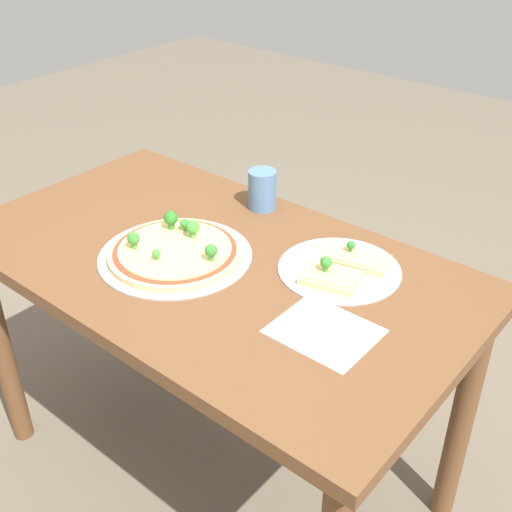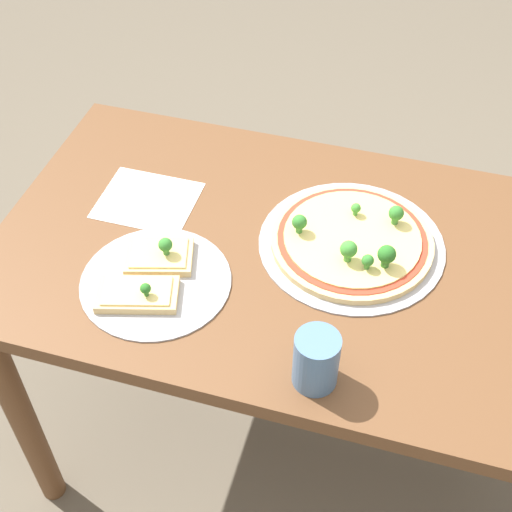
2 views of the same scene
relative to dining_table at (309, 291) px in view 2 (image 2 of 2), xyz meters
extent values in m
plane|color=brown|center=(0.00, 0.00, -0.65)|extent=(8.00, 8.00, 0.00)
cube|color=brown|center=(0.00, 0.00, 0.09)|extent=(1.28, 0.72, 0.04)
cylinder|color=brown|center=(-0.58, -0.30, -0.29)|extent=(0.06, 0.06, 0.73)
cylinder|color=brown|center=(-0.58, 0.30, -0.29)|extent=(0.06, 0.06, 0.73)
cylinder|color=#A3A3A8|center=(0.07, 0.05, 0.11)|extent=(0.37, 0.37, 0.00)
cylinder|color=#DBB775|center=(0.07, 0.05, 0.12)|extent=(0.33, 0.33, 0.01)
cylinder|color=#B73823|center=(0.07, 0.05, 0.13)|extent=(0.30, 0.30, 0.00)
cylinder|color=#EACC75|center=(0.07, 0.05, 0.13)|extent=(0.27, 0.27, 0.00)
sphere|color=#337A2D|center=(-0.04, 0.04, 0.16)|extent=(0.03, 0.03, 0.03)
cylinder|color=#3F8136|center=(-0.04, 0.04, 0.14)|extent=(0.01, 0.01, 0.01)
sphere|color=#3D8933|center=(0.06, 0.12, 0.15)|extent=(0.02, 0.02, 0.02)
cylinder|color=#488E3A|center=(0.06, 0.12, 0.14)|extent=(0.01, 0.01, 0.01)
sphere|color=#337A2D|center=(0.14, 0.11, 0.16)|extent=(0.03, 0.03, 0.03)
cylinder|color=#3F8136|center=(0.14, 0.11, 0.14)|extent=(0.01, 0.01, 0.01)
sphere|color=#286B23|center=(0.14, -0.01, 0.16)|extent=(0.04, 0.04, 0.04)
cylinder|color=#37742D|center=(0.14, -0.01, 0.14)|extent=(0.02, 0.02, 0.02)
sphere|color=#337A2D|center=(0.11, -0.03, 0.15)|extent=(0.02, 0.02, 0.02)
cylinder|color=#3F8136|center=(0.11, -0.03, 0.14)|extent=(0.01, 0.01, 0.01)
sphere|color=#3D8933|center=(0.07, -0.01, 0.16)|extent=(0.03, 0.03, 0.03)
cylinder|color=#488E3A|center=(0.07, -0.01, 0.14)|extent=(0.02, 0.02, 0.02)
cylinder|color=#A3A3A8|center=(-0.27, -0.15, 0.11)|extent=(0.29, 0.29, 0.00)
cube|color=#DBB775|center=(-0.29, -0.20, 0.12)|extent=(0.17, 0.12, 0.02)
cube|color=#EACC75|center=(-0.29, -0.20, 0.13)|extent=(0.14, 0.10, 0.00)
sphere|color=#286B23|center=(-0.27, -0.21, 0.15)|extent=(0.02, 0.02, 0.02)
cylinder|color=#37742D|center=(-0.27, -0.21, 0.14)|extent=(0.01, 0.01, 0.01)
cube|color=#DBB775|center=(-0.29, -0.10, 0.12)|extent=(0.15, 0.13, 0.02)
cube|color=#EACC75|center=(-0.29, -0.10, 0.13)|extent=(0.13, 0.11, 0.00)
sphere|color=#337A2D|center=(-0.27, -0.10, 0.16)|extent=(0.03, 0.03, 0.03)
cylinder|color=#3F8136|center=(-0.27, -0.10, 0.14)|extent=(0.01, 0.01, 0.01)
cylinder|color=#4C7099|center=(0.07, -0.28, 0.16)|extent=(0.08, 0.08, 0.11)
cube|color=white|center=(-0.38, 0.06, 0.11)|extent=(0.20, 0.17, 0.00)
camera|label=1|loc=(-0.93, 0.94, 0.93)|focal=45.00mm
camera|label=2|loc=(0.17, -0.97, 1.13)|focal=50.00mm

